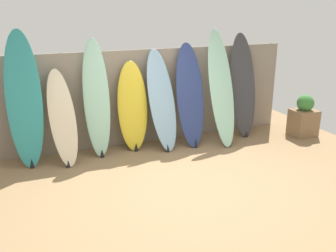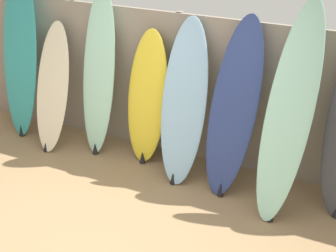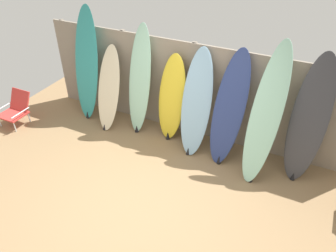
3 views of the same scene
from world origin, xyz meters
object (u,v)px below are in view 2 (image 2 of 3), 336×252
Objects in this scene: surfboard_seafoam_6 at (289,113)px; surfboard_yellow_3 at (147,99)px; surfboard_skyblue_4 at (184,104)px; surfboard_seafoam_2 at (99,74)px; surfboard_cream_1 at (52,89)px; surfboard_navy_5 at (234,109)px; surfboard_teal_0 at (20,55)px.

surfboard_yellow_3 is at bearing 172.49° from surfboard_seafoam_6.
surfboard_seafoam_6 is (1.18, -0.10, 0.17)m from surfboard_skyblue_4.
surfboard_skyblue_4 is (1.18, -0.11, -0.12)m from surfboard_seafoam_2.
surfboard_yellow_3 is at bearing 7.02° from surfboard_cream_1.
surfboard_seafoam_6 reaches higher than surfboard_navy_5.
surfboard_skyblue_4 is at bearing -2.13° from surfboard_teal_0.
surfboard_teal_0 reaches higher than surfboard_cream_1.
surfboard_seafoam_6 is at bearing -10.04° from surfboard_navy_5.
surfboard_seafoam_2 is at bearing 1.05° from surfboard_teal_0.
surfboard_seafoam_6 is (2.35, -0.21, 0.05)m from surfboard_seafoam_2.
surfboard_teal_0 is 1.09× the size of surfboard_seafoam_2.
surfboard_teal_0 is at bearing -178.90° from surfboard_yellow_3.
surfboard_seafoam_6 is (3.53, -0.19, -0.04)m from surfboard_teal_0.
surfboard_teal_0 reaches higher than surfboard_seafoam_2.
surfboard_seafoam_6 reaches higher than surfboard_seafoam_2.
surfboard_seafoam_6 is (0.60, -0.11, 0.12)m from surfboard_navy_5.
surfboard_seafoam_2 reaches higher than surfboard_skyblue_4.
surfboard_seafoam_6 is (1.70, -0.22, 0.26)m from surfboard_yellow_3.
surfboard_seafoam_2 is at bearing -178.80° from surfboard_yellow_3.
surfboard_yellow_3 is (1.83, 0.04, -0.29)m from surfboard_teal_0.
surfboard_yellow_3 is 0.55m from surfboard_skyblue_4.
surfboard_skyblue_4 is 0.85× the size of surfboard_seafoam_6.
surfboard_navy_5 is (1.75, -0.10, -0.07)m from surfboard_seafoam_2.
surfboard_teal_0 is 1.42× the size of surfboard_cream_1.
surfboard_teal_0 is 1.37× the size of surfboard_yellow_3.
surfboard_skyblue_4 reaches higher than surfboard_cream_1.
surfboard_teal_0 is 0.66m from surfboard_cream_1.
surfboard_navy_5 is (0.57, 0.00, 0.04)m from surfboard_skyblue_4.
surfboard_seafoam_2 is (0.62, 0.14, 0.24)m from surfboard_cream_1.
surfboard_teal_0 is 2.93m from surfboard_navy_5.
surfboard_seafoam_2 reaches higher than surfboard_navy_5.
surfboard_navy_5 is at bearing 0.48° from surfboard_skyblue_4.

